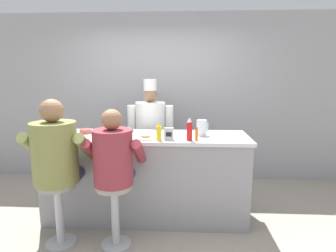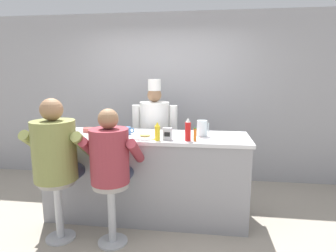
% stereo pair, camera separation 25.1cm
% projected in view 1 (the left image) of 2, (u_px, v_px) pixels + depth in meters
% --- Properties ---
extents(ground_plane, '(20.00, 20.00, 0.00)m').
position_uv_depth(ground_plane, '(143.00, 231.00, 3.14)').
color(ground_plane, '#9E9384').
extents(wall_back, '(10.00, 0.06, 2.70)m').
position_uv_depth(wall_back, '(157.00, 98.00, 4.62)').
color(wall_back, '#99999E').
rests_on(wall_back, ground_plane).
extents(diner_counter, '(2.41, 0.73, 1.02)m').
position_uv_depth(diner_counter, '(146.00, 176.00, 3.40)').
color(diner_counter, gray).
rests_on(diner_counter, ground_plane).
extents(ketchup_bottle_red, '(0.06, 0.06, 0.25)m').
position_uv_depth(ketchup_bottle_red, '(189.00, 130.00, 3.03)').
color(ketchup_bottle_red, red).
rests_on(ketchup_bottle_red, diner_counter).
extents(mustard_bottle_yellow, '(0.06, 0.06, 0.20)m').
position_uv_depth(mustard_bottle_yellow, '(159.00, 132.00, 3.03)').
color(mustard_bottle_yellow, yellow).
rests_on(mustard_bottle_yellow, diner_counter).
extents(hot_sauce_bottle_orange, '(0.03, 0.03, 0.15)m').
position_uv_depth(hot_sauce_bottle_orange, '(197.00, 134.00, 3.02)').
color(hot_sauce_bottle_orange, orange).
rests_on(hot_sauce_bottle_orange, diner_counter).
extents(water_pitcher_clear, '(0.14, 0.12, 0.19)m').
position_uv_depth(water_pitcher_clear, '(202.00, 128.00, 3.28)').
color(water_pitcher_clear, silver).
rests_on(water_pitcher_clear, diner_counter).
extents(breakfast_plate, '(0.28, 0.28, 0.05)m').
position_uv_depth(breakfast_plate, '(146.00, 137.00, 3.14)').
color(breakfast_plate, white).
rests_on(breakfast_plate, diner_counter).
extents(cereal_bowl, '(0.14, 0.14, 0.05)m').
position_uv_depth(cereal_bowl, '(85.00, 131.00, 3.42)').
color(cereal_bowl, '#B24C47').
rests_on(cereal_bowl, diner_counter).
extents(coffee_mug_blue, '(0.14, 0.09, 0.09)m').
position_uv_depth(coffee_mug_blue, '(126.00, 131.00, 3.32)').
color(coffee_mug_blue, '#4C7AB2').
rests_on(coffee_mug_blue, diner_counter).
extents(napkin_dispenser_chrome, '(0.10, 0.06, 0.14)m').
position_uv_depth(napkin_dispenser_chrome, '(169.00, 134.00, 3.06)').
color(napkin_dispenser_chrome, silver).
rests_on(napkin_dispenser_chrome, diner_counter).
extents(diner_seated_olive, '(0.66, 0.65, 1.50)m').
position_uv_depth(diner_seated_olive, '(57.00, 157.00, 2.79)').
color(diner_seated_olive, '#B2B5BA').
rests_on(diner_seated_olive, ground_plane).
extents(diner_seated_maroon, '(0.59, 0.58, 1.41)m').
position_uv_depth(diner_seated_maroon, '(114.00, 162.00, 2.76)').
color(diner_seated_maroon, '#B2B5BA').
rests_on(diner_seated_maroon, ground_plane).
extents(cook_in_whites_near, '(0.65, 0.42, 1.67)m').
position_uv_depth(cook_in_whites_near, '(151.00, 132.00, 4.02)').
color(cook_in_whites_near, '#232328').
rests_on(cook_in_whites_near, ground_plane).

